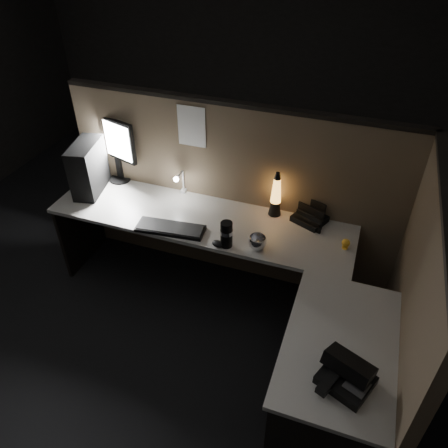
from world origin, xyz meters
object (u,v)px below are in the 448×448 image
(monitor, at_px, (115,144))
(desk_phone, at_px, (346,374))
(pc_tower, at_px, (88,168))
(keyboard, at_px, (170,228))
(lava_lamp, at_px, (276,197))

(monitor, relative_size, desk_phone, 1.77)
(pc_tower, bearing_deg, keyboard, -30.38)
(keyboard, xyz_separation_m, lava_lamp, (0.66, 0.44, 0.14))
(pc_tower, relative_size, monitor, 0.76)
(keyboard, distance_m, desk_phone, 1.57)
(monitor, bearing_deg, lava_lamp, 14.46)
(desk_phone, bearing_deg, keyboard, 171.48)
(lava_lamp, xyz_separation_m, desk_phone, (0.68, -1.26, -0.09))
(keyboard, relative_size, lava_lamp, 1.37)
(pc_tower, xyz_separation_m, lava_lamp, (1.49, 0.17, -0.06))
(keyboard, bearing_deg, pc_tower, 155.64)
(monitor, bearing_deg, keyboard, -18.76)
(pc_tower, xyz_separation_m, desk_phone, (2.17, -1.09, -0.15))
(monitor, height_order, keyboard, monitor)
(pc_tower, height_order, monitor, monitor)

